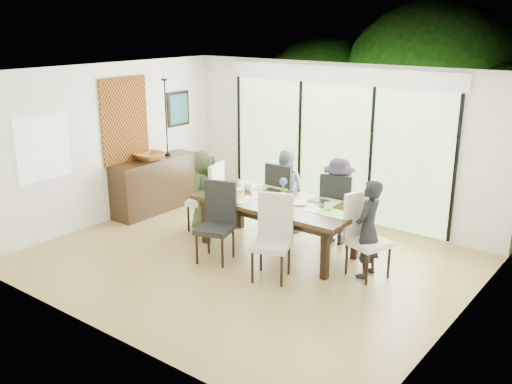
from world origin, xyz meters
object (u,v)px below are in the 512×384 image
Objects in this scene: table_top at (278,203)px; sideboard at (155,185)px; person_far_left at (285,190)px; cup_c at (328,206)px; chair_left_end at (204,196)px; chair_near_right at (271,239)px; chair_far_left at (286,195)px; chair_far_right at (339,207)px; cup_a at (248,187)px; person_left_end at (205,190)px; chair_near_left at (215,223)px; person_far_right at (338,201)px; chair_right_end at (369,236)px; person_right_end at (368,229)px; vase at (283,197)px; laptop at (230,191)px; bowl at (149,156)px; cup_b at (283,201)px.

sideboard is (-2.88, 0.19, -0.27)m from table_top.
person_far_left is 10.40× the size of cup_c.
chair_near_right is (2.00, -0.87, 0.00)m from chair_left_end.
chair_far_left is 0.85× the size of person_far_left.
cup_a is at bearing 14.29° from chair_far_right.
person_left_end is at bearing 73.70° from chair_left_end.
person_far_right reaches higher than chair_near_left.
chair_right_end is at bearing -2.42° from sideboard.
cup_a reaches higher than table_top.
chair_near_left is 1.00m from chair_near_right.
sideboard is (-4.36, 0.19, -0.19)m from person_right_end.
vase is at bearing -2.65° from sideboard.
laptop is at bearing 64.95° from chair_left_end.
person_right_end reaches higher than chair_right_end.
bowl is (-2.38, 0.96, 0.46)m from chair_near_left.
laptop is 2.66× the size of cup_c.
chair_right_end is 4.39m from sideboard.
chair_near_right reaches higher than cup_a.
chair_near_left reaches higher than cup_c.
person_far_right is 0.78× the size of sideboard.
chair_left_end is 2.98m from person_right_end.
cup_c is (0.65, 0.20, 0.00)m from cup_b.
vase is 0.76m from cup_a.
cup_a is at bearing -91.71° from person_left_end.
laptop reaches higher than table_top.
cup_c is at bearing 93.47° from chair_far_right.
person_far_left is at bearing 112.02° from chair_left_end.
person_left_end is at bearing 135.67° from chair_near_right.
chair_near_left is (-2.00, -0.87, 0.00)m from chair_right_end.
chair_near_right reaches higher than table_top.
chair_left_end is 0.85m from cup_a.
person_left_end reaches higher than table_top.
laptop is (-0.85, -0.10, 0.05)m from table_top.
bowl is at bearing -178.31° from cup_a.
chair_right_end is 0.85× the size of person_far_left.
person_left_end is at bearing -169.11° from cup_a.
person_far_left reaches higher than vase.
chair_far_left is 2.59m from bowl.
sideboard is (-2.38, 1.06, -0.09)m from chair_near_left.
person_right_end is (1.98, 0.87, 0.10)m from chair_near_left.
sideboard is (-3.43, -0.64, -0.19)m from person_far_right.
person_far_right is at bearing -80.35° from person_left_end.
cup_a is at bearing 178.09° from cup_c.
vase reaches higher than laptop.
person_right_end is at bearing 73.70° from chair_left_end.
laptop is (-2.33, -0.10, 0.12)m from person_right_end.
bowl reaches higher than cup_b.
chair_near_left is (-0.05, -1.72, 0.00)m from chair_far_left.
chair_near_left is 2.00m from person_far_right.
chair_right_end is at bearing 144.09° from person_far_left.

